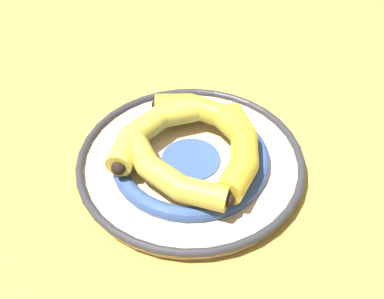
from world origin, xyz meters
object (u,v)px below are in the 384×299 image
at_px(banana_a, 166,173).
at_px(banana_d, 153,128).
at_px(decorative_bowl, 192,160).
at_px(banana_b, 240,152).
at_px(banana_c, 205,114).

height_order(banana_a, banana_d, banana_d).
xyz_separation_m(decorative_bowl, banana_b, (0.05, -0.05, 0.04)).
bearing_deg(banana_a, banana_d, 145.88).
xyz_separation_m(banana_c, banana_d, (-0.08, 0.01, 0.00)).
xyz_separation_m(decorative_bowl, banana_c, (0.05, 0.04, 0.03)).
distance_m(banana_b, banana_d, 0.13).
bearing_deg(banana_b, banana_c, 33.13).
relative_size(banana_b, banana_d, 0.84).
distance_m(banana_c, banana_d, 0.08).
bearing_deg(banana_b, banana_a, 114.57).
relative_size(decorative_bowl, banana_b, 2.05).
xyz_separation_m(decorative_bowl, banana_d, (-0.03, 0.06, 0.03)).
relative_size(decorative_bowl, banana_c, 2.11).
distance_m(decorative_bowl, banana_b, 0.08).
height_order(banana_b, banana_c, banana_b).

